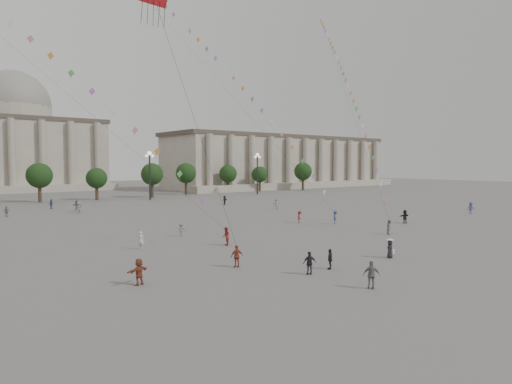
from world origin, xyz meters
TOP-DOWN VIEW (x-y plane):
  - ground at (0.00, 0.00)m, footprint 360.00×360.00m
  - hall_east at (75.00, 93.89)m, footprint 84.00×26.22m
  - hall_central at (0.00, 129.22)m, footprint 48.30×34.30m
  - tree_row at (0.00, 78.00)m, footprint 137.12×5.12m
  - lamp_post_mid_east at (15.00, 70.00)m, footprint 2.00×0.90m
  - lamp_post_far_east at (45.00, 70.00)m, footprint 2.00×0.90m
  - person_crowd_0 at (-7.11, 63.06)m, footprint 1.03×0.96m
  - person_crowd_3 at (24.85, 13.12)m, footprint 1.73×0.75m
  - person_crowd_4 at (-5.43, 53.15)m, footprint 1.58×1.52m
  - person_crowd_6 at (-4.05, 22.08)m, footprint 1.02×0.66m
  - person_crowd_7 at (23.77, 38.20)m, footprint 1.77×0.59m
  - person_crowd_8 at (13.89, 22.03)m, footprint 1.08×1.21m
  - person_crowd_9 at (21.29, 50.47)m, footprint 1.69×1.32m
  - person_crowd_12 at (-4.73, 56.37)m, footprint 1.63×1.50m
  - person_crowd_13 at (-10.66, 17.87)m, footprint 0.69×0.73m
  - person_crowd_14 at (43.03, 13.18)m, footprint 1.39×1.28m
  - person_crowd_16 at (-15.64, 54.36)m, footprint 1.02×0.67m
  - tourist_0 at (-8.04, 6.19)m, footprint 1.08×0.63m
  - tourist_1 at (-5.28, 1.05)m, footprint 1.07×0.80m
  - tourist_2 at (-16.13, 6.08)m, footprint 1.72×0.97m
  - tourist_3 at (-4.85, -4.09)m, footprint 1.05×1.07m
  - tourist_4 at (-2.86, 1.27)m, footprint 0.97×0.82m
  - kite_flyer_0 at (-3.38, 14.39)m, footprint 1.04×1.11m
  - kite_flyer_1 at (16.95, 18.38)m, footprint 1.28×1.30m
  - kite_flyer_2 at (15.04, 8.60)m, footprint 0.99×0.91m
  - hat_person at (4.21, 0.91)m, footprint 0.88×0.78m
  - dragon_kite at (-14.84, 5.89)m, footprint 4.58×0.88m
  - kite_train_mid at (7.74, 41.14)m, footprint 18.01×42.93m
  - kite_train_east at (28.71, 27.47)m, footprint 26.21×35.38m

SIDE VIEW (x-z plane):
  - ground at x=0.00m, z-range 0.00..0.00m
  - person_crowd_6 at x=-4.05m, z-range 0.00..1.50m
  - tourist_4 at x=-2.86m, z-range 0.00..1.55m
  - person_crowd_16 at x=-15.64m, z-range 0.00..1.61m
  - person_crowd_8 at x=13.89m, z-range 0.00..1.62m
  - hat_person at x=4.21m, z-range -0.03..1.66m
  - kite_flyer_2 at x=15.04m, z-range 0.00..1.65m
  - person_crowd_13 at x=-10.66m, z-range 0.00..1.68m
  - tourist_1 at x=-5.28m, z-range 0.00..1.68m
  - person_crowd_0 at x=-7.11m, z-range 0.00..1.71m
  - tourist_0 at x=-8.04m, z-range 0.00..1.72m
  - tourist_2 at x=-16.13m, z-range 0.00..1.77m
  - person_crowd_9 at x=21.29m, z-range 0.00..1.79m
  - kite_flyer_1 at x=16.95m, z-range 0.00..1.79m
  - person_crowd_4 at x=-5.43m, z-range 0.00..1.79m
  - tourist_3 at x=-4.85m, z-range 0.00..1.80m
  - person_crowd_3 at x=24.85m, z-range 0.00..1.81m
  - person_crowd_12 at x=-4.73m, z-range 0.00..1.81m
  - kite_flyer_0 at x=-3.38m, z-range 0.00..1.82m
  - person_crowd_14 at x=43.03m, z-range 0.00..1.87m
  - person_crowd_7 at x=23.77m, z-range 0.00..1.90m
  - tree_row at x=0.00m, z-range 1.39..9.39m
  - lamp_post_mid_east at x=15.00m, z-range 2.03..12.68m
  - lamp_post_far_east at x=45.00m, z-range 2.03..12.68m
  - hall_east at x=75.00m, z-range -0.17..17.03m
  - hall_central at x=0.00m, z-range -3.52..31.98m
  - dragon_kite at x=-14.84m, z-range 8.74..27.37m
  - kite_train_east at x=28.71m, z-range -7.20..50.86m
  - kite_train_mid at x=7.74m, z-range -5.66..62.30m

